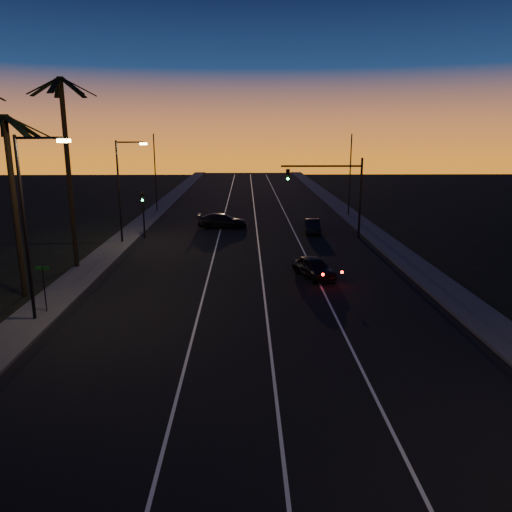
{
  "coord_description": "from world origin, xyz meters",
  "views": [
    {
      "loc": [
        -0.53,
        -3.4,
        9.06
      ],
      "look_at": [
        0.0,
        22.95,
        2.55
      ],
      "focal_mm": 35.0,
      "sensor_mm": 36.0,
      "label": 1
    }
  ],
  "objects_px": {
    "signal_mast": "(334,184)",
    "right_car": "(312,226)",
    "cross_car": "(222,221)",
    "lead_car": "(314,267)"
  },
  "relations": [
    {
      "from": "signal_mast",
      "to": "right_car",
      "type": "distance_m",
      "value": 4.87
    },
    {
      "from": "signal_mast",
      "to": "cross_car",
      "type": "xyz_separation_m",
      "value": [
        -10.0,
        4.83,
        -4.06
      ]
    },
    {
      "from": "right_car",
      "to": "cross_car",
      "type": "distance_m",
      "value": 8.93
    },
    {
      "from": "signal_mast",
      "to": "right_car",
      "type": "bearing_deg",
      "value": 125.6
    },
    {
      "from": "lead_car",
      "to": "right_car",
      "type": "height_order",
      "value": "lead_car"
    },
    {
      "from": "lead_car",
      "to": "signal_mast",
      "type": "bearing_deg",
      "value": 75.22
    },
    {
      "from": "lead_car",
      "to": "right_car",
      "type": "relative_size",
      "value": 1.16
    },
    {
      "from": "lead_car",
      "to": "cross_car",
      "type": "distance_m",
      "value": 18.63
    },
    {
      "from": "lead_car",
      "to": "right_car",
      "type": "xyz_separation_m",
      "value": [
        1.81,
        14.65,
        -0.03
      ]
    },
    {
      "from": "signal_mast",
      "to": "cross_car",
      "type": "height_order",
      "value": "signal_mast"
    }
  ]
}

